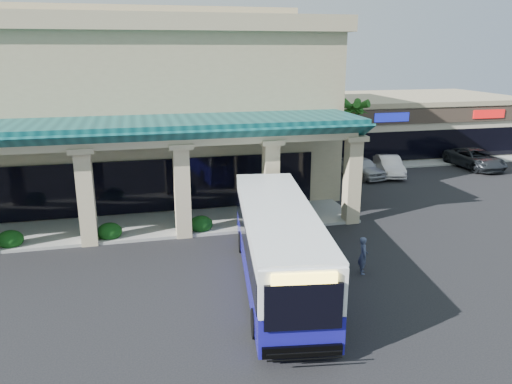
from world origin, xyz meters
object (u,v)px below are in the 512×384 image
object	(u,v)px
car_gray	(475,159)
pedestrian	(363,255)
car_silver	(362,167)
transit_bus	(278,246)
car_white	(389,166)

from	to	relation	value
car_gray	pedestrian	bearing A→B (deg)	-138.44
car_silver	car_gray	xyz separation A→B (m)	(9.90, 0.55, 0.02)
transit_bus	pedestrian	world-z (taller)	transit_bus
pedestrian	car_white	distance (m)	17.74
transit_bus	car_gray	size ratio (longest dim) A/B	2.11
car_gray	car_white	bearing A→B (deg)	-177.19
car_white	car_gray	bearing A→B (deg)	18.31
pedestrian	car_silver	size ratio (longest dim) A/B	0.37
car_silver	car_gray	bearing A→B (deg)	-6.22
pedestrian	car_silver	world-z (taller)	pedestrian
car_silver	transit_bus	bearing A→B (deg)	-134.82
car_white	pedestrian	bearing A→B (deg)	-107.11
car_silver	car_white	world-z (taller)	car_silver
car_white	transit_bus	bearing A→B (deg)	-116.12
pedestrian	transit_bus	bearing A→B (deg)	106.92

